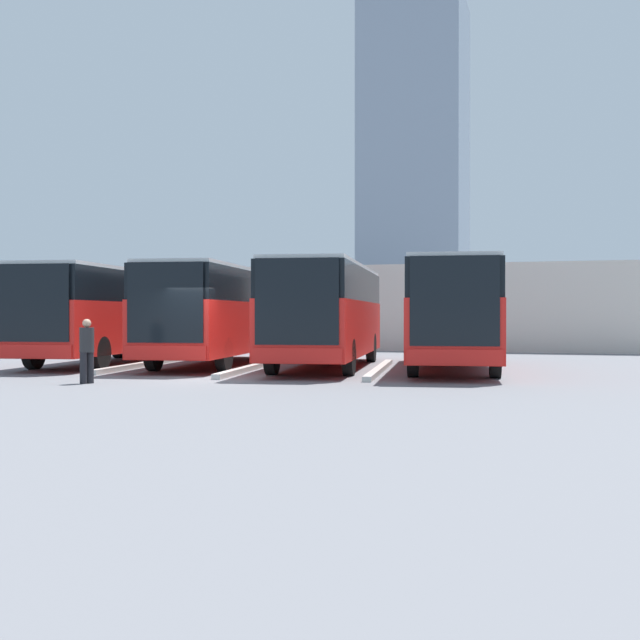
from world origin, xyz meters
TOP-DOWN VIEW (x-y plane):
  - ground_plane at (0.00, 0.00)m, footprint 600.00×600.00m
  - bus_0 at (-6.08, -5.63)m, footprint 3.95×11.12m
  - curb_divider_0 at (-4.05, -4.03)m, footprint 1.30×7.93m
  - bus_1 at (-2.03, -5.28)m, footprint 3.95×11.12m
  - curb_divider_1 at (0.00, -3.67)m, footprint 1.30×7.93m
  - bus_2 at (2.02, -5.74)m, footprint 3.95×11.12m
  - curb_divider_2 at (4.05, -4.13)m, footprint 1.30×7.93m
  - bus_3 at (6.08, -5.35)m, footprint 3.95×11.12m
  - pedestrian at (2.11, 2.26)m, footprint 0.47×0.47m
  - station_building at (0.00, -23.43)m, footprint 27.54×14.17m
  - office_tower at (20.21, -148.57)m, footprint 20.95×20.95m

SIDE VIEW (x-z plane):
  - ground_plane at x=0.00m, z-range 0.00..0.00m
  - curb_divider_0 at x=-4.05m, z-range 0.00..0.15m
  - curb_divider_1 at x=0.00m, z-range 0.00..0.15m
  - curb_divider_2 at x=4.05m, z-range 0.00..0.15m
  - pedestrian at x=2.11m, z-range 0.06..1.69m
  - bus_0 at x=-6.08m, z-range 0.19..3.54m
  - bus_1 at x=-2.03m, z-range 0.19..3.54m
  - bus_2 at x=2.02m, z-range 0.19..3.54m
  - bus_3 at x=6.08m, z-range 0.19..3.54m
  - station_building at x=0.00m, z-range 0.03..4.18m
  - office_tower at x=20.21m, z-range -0.60..70.05m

